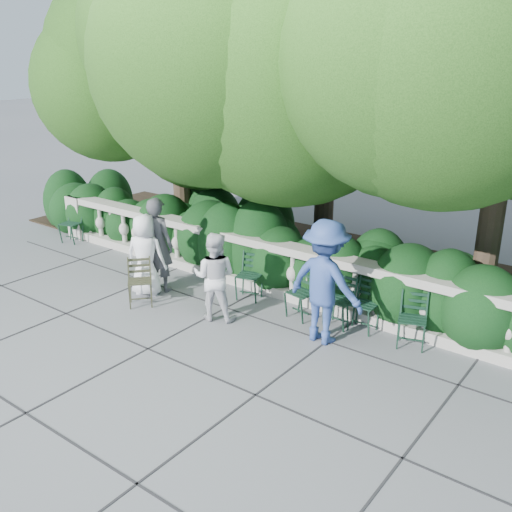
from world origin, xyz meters
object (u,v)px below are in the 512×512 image
Objects in this scene: chair_a at (68,244)px; person_businessman at (146,255)px; chair_d at (295,320)px; chair_c at (358,333)px; chair_weathered at (141,308)px; chair_e at (409,351)px; chair_f at (333,329)px; person_older_blue at (325,282)px; person_woman_grey at (158,244)px; person_casual_man at (215,277)px; chair_b at (246,302)px.

chair_a is 3.75m from person_businessman.
chair_d is 0.56× the size of person_businessman.
chair_c is 1.00× the size of chair_weathered.
chair_e is (0.86, -0.04, 0.00)m from chair_c.
chair_d is 0.67m from chair_f.
chair_a is 7.10m from person_older_blue.
person_woman_grey reaches higher than person_casual_man.
person_older_blue is at bearing -82.81° from chair_f.
person_woman_grey is at bearing 5.74° from person_older_blue.
chair_c is at bearing -12.15° from chair_a.
chair_d is (-1.05, -0.21, 0.00)m from chair_c.
person_older_blue is (7.02, -0.46, 0.95)m from chair_a.
chair_a is at bearing 179.97° from chair_f.
person_casual_man is at bearing 161.47° from person_woman_grey.
chair_f is 2.07m from person_casual_man.
person_woman_grey is at bearing -170.96° from chair_f.
chair_c is 1.13m from person_older_blue.
person_casual_man is at bearing 156.42° from person_businessman.
chair_a is 7.35m from chair_c.
chair_b is at bearing -174.94° from chair_d.
chair_e is at bearing 172.36° from person_casual_man.
person_older_blue is (1.79, -0.39, 0.95)m from chair_b.
chair_a is 6.31m from chair_d.
person_businessman is 1.64m from person_casual_man.
person_casual_man is at bearing -26.14° from chair_weathered.
chair_c is 0.44× the size of person_older_blue.
chair_weathered is 0.56× the size of person_businessman.
person_casual_man reaches higher than chair_c.
person_older_blue is (0.71, -0.29, 0.95)m from chair_d.
chair_c is 2.44m from person_casual_man.
chair_a is 0.56× the size of person_businessman.
chair_weathered is at bearing -142.79° from chair_d.
chair_d is at bearing 165.84° from chair_e.
chair_f is 0.57× the size of person_casual_man.
chair_weathered is at bearing -31.56° from chair_a.
chair_f is (1.75, 0.01, 0.00)m from chair_b.
chair_b is 1.00× the size of chair_d.
chair_f is at bearing 170.55° from person_businessman.
chair_a is at bearing 113.73° from chair_weathered.
person_businessman is (-4.64, -0.86, 0.74)m from chair_e.
chair_b is 1.82m from chair_weathered.
chair_weathered is 0.48× the size of person_woman_grey.
person_casual_man reaches higher than chair_a.
chair_e is at bearing 3.15° from chair_f.
chair_d is at bearing -14.00° from chair_a.
chair_d is 0.57× the size of person_casual_man.
chair_e is at bearing 15.15° from chair_d.
chair_c is (2.13, 0.11, 0.00)m from chair_b.
chair_d and chair_weathered have the same top height.
chair_b is at bearing -114.73° from person_casual_man.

